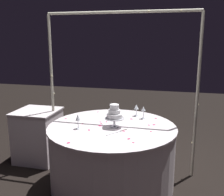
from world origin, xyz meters
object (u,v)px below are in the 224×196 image
Objects in this scene: main_table at (112,155)px; tiered_cake at (114,114)px; side_table at (38,135)px; wine_glass_1 at (143,110)px; cake_knife at (118,132)px; decorative_arch at (120,69)px; wine_glass_2 at (78,118)px; wine_glass_0 at (136,107)px.

tiered_cake is at bearing -34.17° from main_table.
wine_glass_1 is (1.49, -0.01, 0.48)m from side_table.
side_table is at bearing 156.47° from cake_knife.
decorative_arch is 0.85m from wine_glass_2.
decorative_arch reaches higher than wine_glass_1.
decorative_arch is 1.53m from side_table.
wine_glass_2 is (-0.35, -0.18, 0.49)m from main_table.
wine_glass_1 is (0.28, 0.40, -0.04)m from tiered_cake.
wine_glass_2 is at bearing -34.13° from side_table.
cake_knife is at bearing -98.15° from wine_glass_0.
wine_glass_2 is at bearing -119.80° from decorative_arch.
main_table is at bearing -89.98° from decorative_arch.
wine_glass_0 reaches higher than side_table.
main_table is at bearing 26.96° from wine_glass_2.
main_table is 0.62m from wine_glass_2.
wine_glass_0 is (0.21, 0.05, -0.49)m from decorative_arch.
wine_glass_1 is (0.10, -0.10, 0.00)m from wine_glass_0.
cake_knife is at bearing -79.42° from decorative_arch.
wine_glass_0 is at bearing 135.69° from wine_glass_1.
cake_knife is (0.11, -0.17, 0.37)m from main_table.
wine_glass_0 is 0.67m from cake_knife.
wine_glass_2 reaches higher than main_table.
wine_glass_0 is 0.60× the size of cake_knife.
tiered_cake reaches higher than wine_glass_2.
wine_glass_1 is at bearing 40.29° from wine_glass_2.
cake_knife reaches higher than side_table.
wine_glass_1 is at bearing -44.31° from wine_glass_0.
side_table is 2.90× the size of cake_knife.
wine_glass_2 is (-0.35, -0.60, -0.48)m from decorative_arch.
wine_glass_2 is (-0.66, -0.56, 0.01)m from wine_glass_1.
tiered_cake is at bearing 117.76° from cake_knife.
main_table is 8.79× the size of wine_glass_2.
decorative_arch reaches higher than tiered_cake.
main_table is at bearing 122.94° from cake_knife.
wine_glass_2 is 0.47m from cake_knife.
side_table reaches higher than main_table.
side_table is at bearing 145.87° from wine_glass_2.
decorative_arch is 0.64m from tiered_cake.
tiered_cake is 1.05× the size of cake_knife.
tiered_cake is 1.69× the size of wine_glass_1.
tiered_cake is at bearing -85.82° from decorative_arch.
wine_glass_0 reaches higher than main_table.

